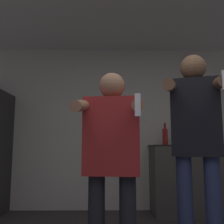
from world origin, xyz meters
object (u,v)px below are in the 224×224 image
(bottle_tall_gin, at_px, (165,136))
(person_man_side, at_px, (196,136))
(bottle_dark_rum, at_px, (182,138))
(person_woman_foreground, at_px, (112,155))
(bottle_brown_liquor, at_px, (189,138))
(bottle_short_whiskey, at_px, (207,137))

(bottle_tall_gin, xyz_separation_m, person_man_side, (-0.09, -1.59, -0.07))
(bottle_dark_rum, bearing_deg, person_woman_foreground, -119.81)
(person_man_side, bearing_deg, bottle_dark_rum, 78.02)
(bottle_tall_gin, relative_size, person_man_side, 0.19)
(bottle_brown_liquor, xyz_separation_m, person_man_side, (-0.45, -1.59, -0.03))
(bottle_brown_liquor, bearing_deg, person_man_side, -105.71)
(bottle_short_whiskey, bearing_deg, bottle_dark_rum, 180.00)
(bottle_short_whiskey, bearing_deg, person_man_side, -114.07)
(bottle_tall_gin, bearing_deg, bottle_brown_liquor, 0.00)
(bottle_brown_liquor, relative_size, person_man_side, 0.14)
(person_woman_foreground, bearing_deg, bottle_tall_gin, 66.34)
(bottle_brown_liquor, distance_m, bottle_tall_gin, 0.36)
(bottle_short_whiskey, distance_m, bottle_tall_gin, 0.62)
(bottle_short_whiskey, xyz_separation_m, person_man_side, (-0.71, -1.59, -0.05))
(person_woman_foreground, bearing_deg, bottle_brown_liquor, 57.68)
(bottle_tall_gin, height_order, bottle_dark_rum, bottle_tall_gin)
(bottle_dark_rum, relative_size, person_man_side, 0.15)
(bottle_brown_liquor, relative_size, person_woman_foreground, 0.16)
(bottle_brown_liquor, distance_m, bottle_dark_rum, 0.11)
(bottle_dark_rum, distance_m, person_woman_foreground, 2.13)
(bottle_short_whiskey, distance_m, person_woman_foreground, 2.34)
(bottle_brown_liquor, relative_size, bottle_tall_gin, 0.71)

